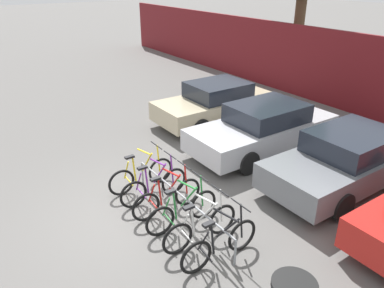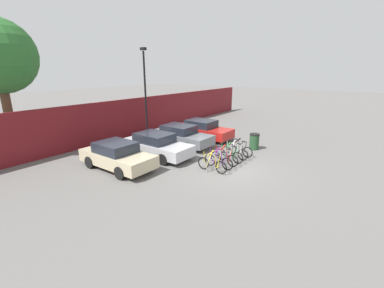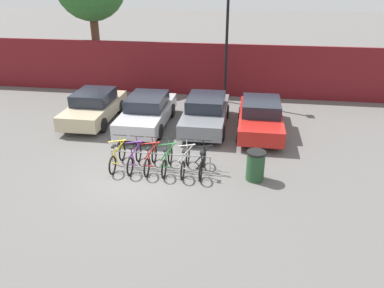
% 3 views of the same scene
% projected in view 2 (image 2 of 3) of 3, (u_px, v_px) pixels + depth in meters
% --- Properties ---
extents(ground_plane, '(120.00, 120.00, 0.00)m').
position_uv_depth(ground_plane, '(229.00, 169.00, 13.37)').
color(ground_plane, '#605E5B').
extents(hoarding_wall, '(36.00, 0.16, 2.86)m').
position_uv_depth(hoarding_wall, '(113.00, 121.00, 18.38)').
color(hoarding_wall, maroon).
rests_on(hoarding_wall, ground).
extents(bike_rack, '(3.58, 0.04, 0.57)m').
position_uv_depth(bike_rack, '(224.00, 154.00, 14.14)').
color(bike_rack, gray).
rests_on(bike_rack, ground).
extents(bicycle_yellow, '(0.68, 1.71, 1.05)m').
position_uv_depth(bicycle_yellow, '(212.00, 164.00, 12.91)').
color(bicycle_yellow, black).
rests_on(bicycle_yellow, ground).
extents(bicycle_purple, '(0.68, 1.71, 1.05)m').
position_uv_depth(bicycle_purple, '(218.00, 161.00, 13.39)').
color(bicycle_purple, black).
rests_on(bicycle_purple, ground).
extents(bicycle_red, '(0.68, 1.71, 1.05)m').
position_uv_depth(bicycle_red, '(224.00, 158.00, 13.84)').
color(bicycle_red, black).
rests_on(bicycle_red, ground).
extents(bicycle_green, '(0.68, 1.71, 1.05)m').
position_uv_depth(bicycle_green, '(229.00, 155.00, 14.30)').
color(bicycle_green, black).
rests_on(bicycle_green, ground).
extents(bicycle_white, '(0.68, 1.71, 1.05)m').
position_uv_depth(bicycle_white, '(235.00, 152.00, 14.80)').
color(bicycle_white, black).
rests_on(bicycle_white, ground).
extents(bicycle_black, '(0.68, 1.71, 1.05)m').
position_uv_depth(bicycle_black, '(239.00, 150.00, 15.26)').
color(bicycle_black, black).
rests_on(bicycle_black, ground).
extents(car_beige, '(1.91, 4.22, 1.40)m').
position_uv_depth(car_beige, '(117.00, 156.00, 13.26)').
color(car_beige, '#C1B28E').
rests_on(car_beige, ground).
extents(car_silver, '(1.91, 4.54, 1.40)m').
position_uv_depth(car_silver, '(156.00, 145.00, 15.12)').
color(car_silver, '#B7B7BC').
rests_on(car_silver, ground).
extents(car_grey, '(1.91, 4.48, 1.40)m').
position_uv_depth(car_grey, '(180.00, 136.00, 17.28)').
color(car_grey, slate).
rests_on(car_grey, ground).
extents(car_red, '(1.91, 4.47, 1.40)m').
position_uv_depth(car_red, '(202.00, 130.00, 19.03)').
color(car_red, red).
rests_on(car_red, ground).
extents(lamp_post, '(0.24, 0.44, 6.50)m').
position_uv_depth(lamp_post, '(145.00, 89.00, 19.05)').
color(lamp_post, black).
rests_on(lamp_post, ground).
extents(trash_bin, '(0.63, 0.63, 1.03)m').
position_uv_depth(trash_bin, '(254.00, 141.00, 16.51)').
color(trash_bin, '#234728').
rests_on(trash_bin, ground).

